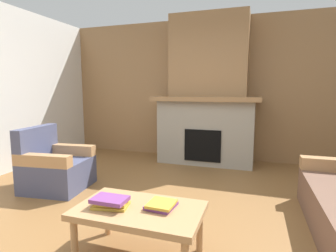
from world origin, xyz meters
TOP-DOWN VIEW (x-y plane):
  - ground at (0.00, 0.00)m, footprint 9.00×9.00m
  - wall_back_wood_panel at (0.00, 3.00)m, footprint 6.00×0.12m
  - fireplace at (0.00, 2.62)m, footprint 1.90×0.82m
  - armchair at (-1.72, 0.57)m, footprint 0.84×0.84m
  - coffee_table at (0.04, -0.49)m, footprint 1.00×0.60m
  - book_stack_near_edge at (-0.18, -0.55)m, footprint 0.30×0.22m
  - book_stack_center at (0.20, -0.44)m, footprint 0.23×0.25m

SIDE VIEW (x-z plane):
  - ground at x=0.00m, z-range 0.00..0.00m
  - armchair at x=-1.72m, z-range -0.13..0.72m
  - coffee_table at x=0.04m, z-range 0.16..0.59m
  - book_stack_center at x=0.20m, z-range 0.43..0.48m
  - book_stack_near_edge at x=-0.18m, z-range 0.43..0.51m
  - fireplace at x=0.00m, z-range -0.19..2.51m
  - wall_back_wood_panel at x=0.00m, z-range 0.00..2.70m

